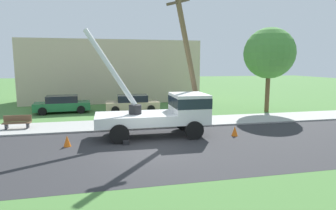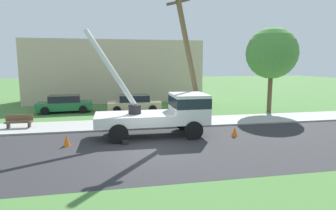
% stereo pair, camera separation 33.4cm
% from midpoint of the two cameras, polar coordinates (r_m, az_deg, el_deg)
% --- Properties ---
extents(ground_plane, '(120.00, 120.00, 0.00)m').
position_cam_midpoint_polar(ground_plane, '(25.45, -7.88, -0.93)').
color(ground_plane, '#477538').
extents(road_asphalt, '(80.00, 8.23, 0.01)m').
position_cam_midpoint_polar(road_asphalt, '(13.80, -3.78, -8.80)').
color(road_asphalt, '#2B2B2D').
rests_on(road_asphalt, ground).
extents(sidewalk_strip, '(80.00, 3.17, 0.10)m').
position_cam_midpoint_polar(sidewalk_strip, '(19.27, -6.36, -3.74)').
color(sidewalk_strip, '#9E9E99').
rests_on(sidewalk_strip, ground).
extents(utility_truck, '(6.76, 3.20, 5.98)m').
position_cam_midpoint_polar(utility_truck, '(16.11, -0.85, -1.16)').
color(utility_truck, silver).
rests_on(utility_truck, ground).
extents(leaning_utility_pole, '(2.97, 1.86, 8.72)m').
position_cam_midpoint_polar(leaning_utility_pole, '(17.93, 3.61, 9.62)').
color(leaning_utility_pole, brown).
rests_on(leaning_utility_pole, ground).
extents(traffic_cone_ahead, '(0.36, 0.36, 0.56)m').
position_cam_midpoint_polar(traffic_cone_ahead, '(16.54, 12.61, -5.09)').
color(traffic_cone_ahead, orange).
rests_on(traffic_cone_ahead, ground).
extents(traffic_cone_behind, '(0.36, 0.36, 0.56)m').
position_cam_midpoint_polar(traffic_cone_behind, '(15.04, -20.09, -6.76)').
color(traffic_cone_behind, orange).
rests_on(traffic_cone_behind, ground).
extents(parked_sedan_green, '(4.53, 2.25, 1.42)m').
position_cam_midpoint_polar(parked_sedan_green, '(25.24, -20.68, 0.17)').
color(parked_sedan_green, '#1E6638').
rests_on(parked_sedan_green, ground).
extents(parked_sedan_tan, '(4.43, 2.08, 1.42)m').
position_cam_midpoint_polar(parked_sedan_tan, '(24.29, -7.48, 0.33)').
color(parked_sedan_tan, tan).
rests_on(parked_sedan_tan, ground).
extents(park_bench, '(1.60, 0.45, 0.90)m').
position_cam_midpoint_polar(park_bench, '(19.92, -28.28, -3.09)').
color(park_bench, brown).
rests_on(park_bench, ground).
extents(roadside_tree_near, '(4.17, 4.17, 6.97)m').
position_cam_midpoint_polar(roadside_tree_near, '(25.22, 19.20, 9.70)').
color(roadside_tree_near, brown).
rests_on(roadside_tree_near, ground).
extents(lowrise_building_backdrop, '(18.00, 6.00, 6.40)m').
position_cam_midpoint_polar(lowrise_building_backdrop, '(32.02, -11.29, 6.63)').
color(lowrise_building_backdrop, '#C6B293').
rests_on(lowrise_building_backdrop, ground).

